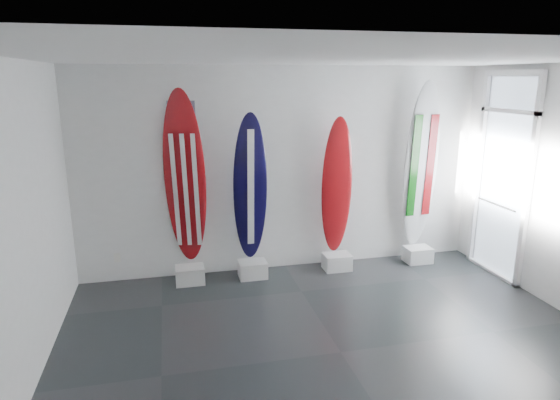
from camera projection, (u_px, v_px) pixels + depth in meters
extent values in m
plane|color=black|center=(341.00, 352.00, 5.12)|extent=(6.00, 6.00, 0.00)
plane|color=white|center=(351.00, 58.00, 4.39)|extent=(6.00, 6.00, 0.00)
plane|color=silver|center=(285.00, 170.00, 7.11)|extent=(6.00, 0.00, 6.00)
plane|color=silver|center=(525.00, 354.00, 2.40)|extent=(6.00, 0.00, 6.00)
plane|color=silver|center=(12.00, 239.00, 4.09)|extent=(0.00, 5.00, 5.00)
cube|color=silver|center=(190.00, 275.00, 6.83)|extent=(0.40, 0.30, 0.24)
ellipsoid|color=maroon|center=(185.00, 180.00, 6.59)|extent=(0.64, 0.57, 2.48)
cube|color=silver|center=(253.00, 269.00, 7.03)|extent=(0.40, 0.30, 0.24)
ellipsoid|color=black|center=(250.00, 188.00, 6.83)|extent=(0.49, 0.25, 2.15)
cube|color=silver|center=(337.00, 262.00, 7.31)|extent=(0.40, 0.30, 0.24)
ellipsoid|color=maroon|center=(337.00, 186.00, 7.13)|extent=(0.47, 0.22, 2.06)
cube|color=silver|center=(418.00, 255.00, 7.61)|extent=(0.40, 0.30, 0.24)
ellipsoid|color=silver|center=(421.00, 166.00, 7.36)|extent=(0.59, 0.25, 2.56)
cube|color=silver|center=(117.00, 258.00, 6.84)|extent=(0.09, 0.02, 0.13)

